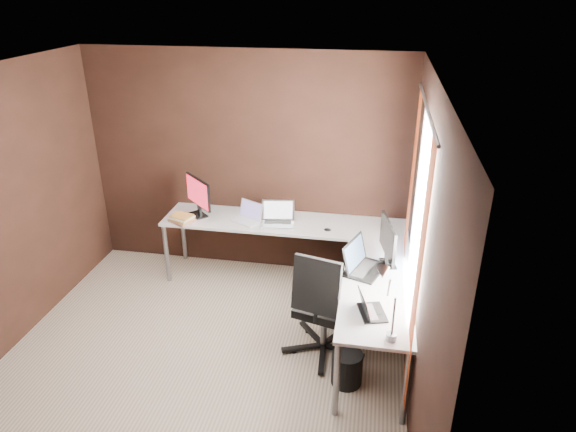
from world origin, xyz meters
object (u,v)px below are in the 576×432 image
object	(u,v)px
drawer_pedestal	(369,280)
laptop_white	(248,217)
office_chair	(322,323)
book_stack	(182,219)
wastebasket	(347,368)
desk_lamp	(386,293)
laptop_silver	(278,218)
laptop_black_small	(369,309)
laptop_black_big	(361,264)
monitor_left	(198,195)
monitor_right	(388,241)

from	to	relation	value
drawer_pedestal	laptop_white	distance (m)	1.46
office_chair	book_stack	bearing A→B (deg)	164.29
wastebasket	office_chair	bearing A→B (deg)	124.82
desk_lamp	laptop_silver	bearing A→B (deg)	117.67
laptop_silver	office_chair	world-z (taller)	office_chair
laptop_silver	office_chair	bearing A→B (deg)	-68.60
laptop_silver	wastebasket	world-z (taller)	laptop_silver
laptop_white	office_chair	size ratio (longest dim) A/B	0.35
drawer_pedestal	laptop_silver	distance (m)	1.17
laptop_black_small	office_chair	xyz separation A→B (m)	(-0.40, 0.38, -0.46)
laptop_black_big	office_chair	xyz separation A→B (m)	(-0.30, -0.30, -0.48)
book_stack	desk_lamp	xyz separation A→B (m)	(2.17, -1.59, 0.32)
drawer_pedestal	monitor_left	bearing A→B (deg)	169.59
laptop_white	office_chair	xyz separation A→B (m)	(0.96, -1.13, -0.47)
laptop_white	laptop_black_big	size ratio (longest dim) A/B	0.74
monitor_right	book_stack	size ratio (longest dim) A/B	1.68
book_stack	monitor_right	bearing A→B (deg)	-13.91
book_stack	wastebasket	distance (m)	2.42
wastebasket	laptop_black_small	bearing A→B (deg)	-4.03
monitor_right	laptop_black_small	world-z (taller)	monitor_right
monitor_right	laptop_white	xyz separation A→B (m)	(-1.49, 0.70, -0.20)
laptop_white	monitor_right	bearing A→B (deg)	2.63
desk_lamp	laptop_black_big	bearing A→B (deg)	97.09
monitor_left	laptop_black_small	xyz separation A→B (m)	(1.93, -1.55, -0.20)
laptop_silver	wastebasket	size ratio (longest dim) A/B	1.27
drawer_pedestal	laptop_black_small	xyz separation A→B (m)	(0.02, -1.20, 0.47)
laptop_white	laptop_black_big	bearing A→B (deg)	-5.40
laptop_white	monitor_left	bearing A→B (deg)	-156.22
book_stack	laptop_white	bearing A→B (deg)	12.91
monitor_left	laptop_silver	size ratio (longest dim) A/B	1.14
laptop_white	laptop_silver	world-z (taller)	laptop_silver
laptop_black_big	wastebasket	xyz separation A→B (m)	(-0.05, -0.67, -0.64)
drawer_pedestal	office_chair	distance (m)	0.91
wastebasket	book_stack	bearing A→B (deg)	145.08
monitor_right	desk_lamp	size ratio (longest dim) A/B	0.92
drawer_pedestal	laptop_black_big	xyz separation A→B (m)	(-0.08, -0.52, 0.49)
monitor_left	laptop_black_small	bearing A→B (deg)	4.74
drawer_pedestal	office_chair	size ratio (longest dim) A/B	0.57
desk_lamp	wastebasket	distance (m)	1.00
book_stack	laptop_black_big	bearing A→B (deg)	-18.84
laptop_black_big	monitor_left	bearing A→B (deg)	84.79
laptop_silver	desk_lamp	xyz separation A→B (m)	(1.14, -1.75, 0.30)
desk_lamp	wastebasket	size ratio (longest dim) A/B	1.88
drawer_pedestal	book_stack	world-z (taller)	book_stack
office_chair	monitor_right	bearing A→B (deg)	53.82
drawer_pedestal	laptop_black_small	bearing A→B (deg)	-89.17
monitor_left	laptop_white	distance (m)	0.60
desk_lamp	wastebasket	bearing A→B (deg)	130.20
laptop_silver	laptop_black_big	distance (m)	1.25
drawer_pedestal	book_stack	distance (m)	2.10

